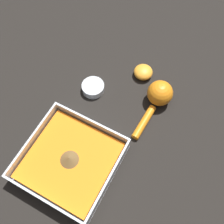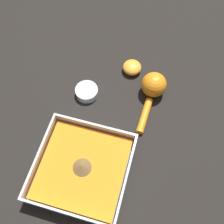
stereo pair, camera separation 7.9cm
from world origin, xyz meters
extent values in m
plane|color=black|center=(0.00, 0.00, 0.00)|extent=(4.00, 4.00, 0.00)
cube|color=silver|center=(-0.04, 0.03, 0.00)|extent=(0.25, 0.25, 0.01)
cube|color=silver|center=(-0.04, 0.16, 0.03)|extent=(0.25, 0.01, 0.05)
cube|color=silver|center=(-0.04, -0.09, 0.03)|extent=(0.25, 0.01, 0.05)
cube|color=silver|center=(0.08, 0.03, 0.03)|extent=(0.01, 0.24, 0.05)
cube|color=silver|center=(-0.16, 0.03, 0.03)|extent=(0.01, 0.24, 0.05)
cube|color=orange|center=(-0.04, 0.03, 0.02)|extent=(0.23, 0.23, 0.03)
cone|color=brown|center=(-0.04, 0.03, 0.05)|extent=(0.05, 0.05, 0.02)
cylinder|color=silver|center=(0.03, -0.21, 0.01)|extent=(0.07, 0.07, 0.03)
cylinder|color=brown|center=(0.03, -0.21, 0.01)|extent=(0.06, 0.06, 0.01)
sphere|color=orange|center=(-0.17, -0.27, 0.04)|extent=(0.08, 0.08, 0.08)
cylinder|color=orange|center=(-0.17, -0.18, 0.01)|extent=(0.03, 0.12, 0.02)
ellipsoid|color=orange|center=(-0.09, -0.34, 0.02)|extent=(0.06, 0.06, 0.03)
camera|label=1|loc=(-0.24, 0.16, 0.73)|focal=42.00mm
camera|label=2|loc=(-0.17, 0.19, 0.73)|focal=42.00mm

